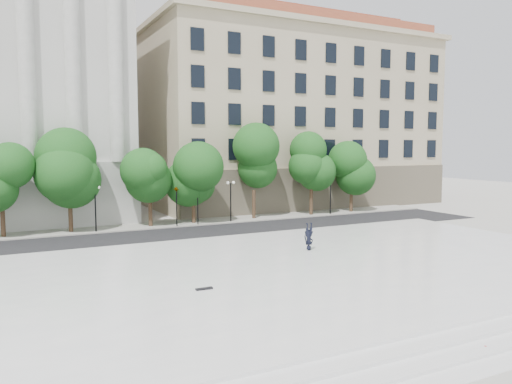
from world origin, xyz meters
TOP-DOWN VIEW (x-y plane):
  - ground at (0.00, 0.00)m, footprint 160.00×160.00m
  - plaza at (0.00, 3.00)m, footprint 44.00×22.00m
  - street at (0.00, 18.00)m, footprint 60.00×8.00m
  - far_sidewalk at (0.00, 24.00)m, footprint 60.00×4.00m
  - building_east at (20.00, 38.91)m, footprint 36.00×26.15m
  - traffic_light_west at (0.46, 22.30)m, footprint 0.51×1.89m
  - traffic_light_east at (2.52, 22.30)m, footprint 0.58×1.69m
  - person_lying at (4.50, 6.43)m, footprint 0.79×1.90m
  - skateboard at (-5.12, 0.96)m, footprint 0.85×0.24m
  - plaza_steps at (0.00, -8.90)m, footprint 44.00×3.00m
  - street_trees at (-0.28, 23.48)m, footprint 46.45×4.70m
  - lamp_posts at (-0.14, 22.60)m, footprint 36.06×0.28m

SIDE VIEW (x-z plane):
  - ground at x=0.00m, z-range 0.00..0.00m
  - street at x=0.00m, z-range 0.00..0.02m
  - far_sidewalk at x=0.00m, z-range 0.00..0.12m
  - plaza_steps at x=0.00m, z-range -0.03..0.27m
  - plaza at x=0.00m, z-range 0.00..0.45m
  - skateboard at x=-5.12m, z-range 0.45..0.54m
  - person_lying at x=4.50m, z-range 0.45..0.95m
  - lamp_posts at x=-0.14m, z-range 0.74..4.96m
  - traffic_light_east at x=2.52m, z-range 1.58..5.75m
  - traffic_light_west at x=0.46m, z-range 1.63..5.88m
  - street_trees at x=-0.28m, z-range 1.29..8.98m
  - building_east at x=20.00m, z-range -0.36..22.64m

